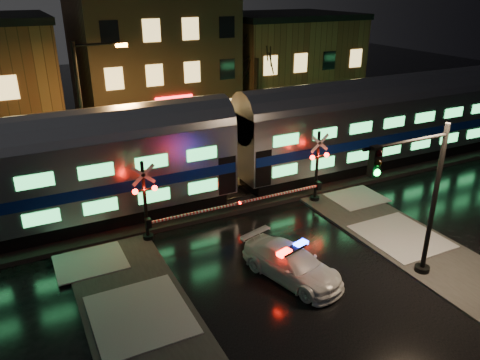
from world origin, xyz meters
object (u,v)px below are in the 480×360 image
police_car (292,264)px  crossing_signal_right (312,175)px  streetlight (87,111)px  crossing_signal_left (154,208)px  traffic_light (416,204)px

police_car → crossing_signal_right: bearing=33.2°
police_car → crossing_signal_right: crossing_signal_right is taller
police_car → streetlight: 14.29m
crossing_signal_left → traffic_light: (8.34, -7.95, 1.87)m
crossing_signal_left → streetlight: bearing=102.4°
crossing_signal_right → traffic_light: bearing=-95.3°
police_car → streetlight: size_ratio=0.58×
crossing_signal_right → traffic_light: traffic_light is taller
police_car → crossing_signal_right: (4.90, 5.68, 1.03)m
crossing_signal_left → streetlight: streetlight is taller
police_car → crossing_signal_left: bearing=110.2°
police_car → traffic_light: bearing=-44.6°
police_car → traffic_light: 5.54m
police_car → crossing_signal_left: crossing_signal_left is taller
crossing_signal_right → crossing_signal_left: crossing_signal_right is taller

